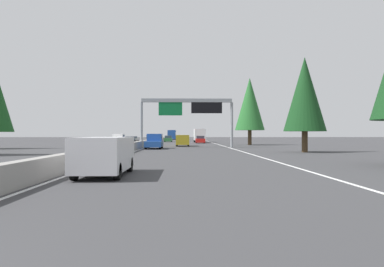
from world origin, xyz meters
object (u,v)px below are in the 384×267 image
Objects in this scene: sedan_mid_left at (184,137)px; minivan_mid_center at (183,140)px; sign_gantry_overhead at (188,109)px; conifer_right_mid at (250,104)px; sedan_far_right at (200,140)px; sedan_mid_right at (168,139)px; minivan_far_left at (105,154)px; box_truck_distant_a at (199,135)px; oncoming_far at (118,139)px; oncoming_near at (131,141)px; pickup_near_right at (154,141)px; bus_distant_b at (172,134)px; conifer_right_near at (305,94)px.

minivan_mid_center reaches higher than sedan_mid_left.
conifer_right_mid reaches higher than sign_gantry_overhead.
sedan_mid_right is at bearing 29.18° from sedan_far_right.
conifer_right_mid is (6.00, -11.27, 5.91)m from minivan_mid_center.
minivan_far_left is 48.84m from conifer_right_mid.
sedan_mid_left is (41.41, 3.52, -0.93)m from box_truck_distant_a.
oncoming_far is at bearing 78.81° from conifer_right_mid.
minivan_far_left is 1.14× the size of oncoming_near.
pickup_near_right is at bearing 177.27° from sedan_mid_left.
sedan_far_right is 1.00× the size of oncoming_near.
conifer_right_mid is at bearing -17.60° from minivan_far_left.
oncoming_far reaches higher than sedan_far_right.
minivan_far_left is at bearing -179.73° from pickup_near_right.
sedan_mid_right is 0.79× the size of oncoming_far.
minivan_far_left is 0.59× the size of box_truck_distant_a.
oncoming_far is (50.73, 8.19, -0.04)m from minivan_far_left.
pickup_near_right reaches higher than minivan_mid_center.
sedan_mid_right is at bearing 0.00° from minivan_far_left.
minivan_far_left is at bearing -180.00° from sedan_mid_right.
sign_gantry_overhead is at bearing -6.82° from minivan_far_left.
sedan_mid_left is at bearing 4.86° from box_truck_distant_a.
sedan_far_right is 9.35m from box_truck_distant_a.
sedan_mid_right is 0.88× the size of minivan_mid_center.
sedan_far_right and sedan_mid_left have the same top height.
bus_distant_b is (50.80, 7.19, 1.03)m from sedan_far_right.
sedan_mid_right is 0.39× the size of conifer_right_mid.
sedan_mid_left is 1.00× the size of oncoming_near.
conifer_right_mid is at bearing 2.30° from conifer_right_near.
sign_gantry_overhead is 15.79m from conifer_right_mid.
sign_gantry_overhead is 33.82m from box_truck_distant_a.
oncoming_near is at bearing 20.66° from pickup_near_right.
pickup_near_right is at bearing 0.27° from minivan_far_left.
oncoming_near is at bearing 47.66° from sign_gantry_overhead.
sedan_far_right is (58.73, -6.91, -0.27)m from minivan_far_left.
pickup_near_right is at bearing 136.50° from conifer_right_mid.
sign_gantry_overhead reaches higher than minivan_mid_center.
oncoming_far is (-58.80, 7.91, -0.80)m from bus_distant_b.
sedan_far_right is at bearing -150.82° from sedan_mid_right.
sign_gantry_overhead is at bearing -176.63° from bus_distant_b.
conifer_right_mid reaches higher than conifer_right_near.
sedan_far_right is 0.79× the size of oncoming_far.
oncoming_near is 0.39× the size of conifer_right_mid.
minivan_mid_center reaches higher than sedan_far_right.
bus_distant_b reaches higher than box_truck_distant_a.
oncoming_far is 24.04m from conifer_right_mid.
pickup_near_right is at bearing 179.80° from sedan_mid_right.
oncoming_near is at bearing 100.76° from conifer_right_mid.
pickup_near_right is at bearing 132.58° from sign_gantry_overhead.
conifer_right_mid is (-63.23, -11.05, 6.18)m from sedan_mid_left.
box_truck_distant_a is at bearing 10.26° from conifer_right_near.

